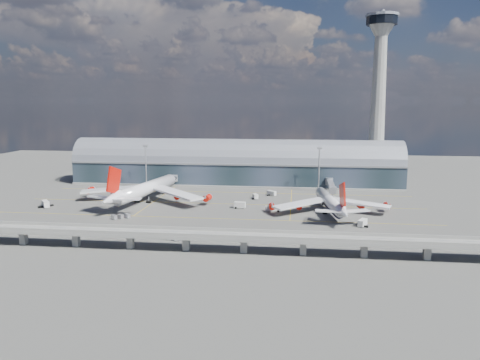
# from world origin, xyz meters

# --- Properties ---
(ground) EXTENTS (500.00, 500.00, 0.00)m
(ground) POSITION_xyz_m (0.00, 0.00, 0.00)
(ground) COLOR #474744
(ground) RESTS_ON ground
(taxi_lines) EXTENTS (200.00, 80.12, 0.01)m
(taxi_lines) POSITION_xyz_m (0.00, 22.11, 0.01)
(taxi_lines) COLOR gold
(taxi_lines) RESTS_ON ground
(terminal) EXTENTS (200.00, 30.00, 28.00)m
(terminal) POSITION_xyz_m (0.00, 77.99, 11.34)
(terminal) COLOR #1D2A30
(terminal) RESTS_ON ground
(control_tower) EXTENTS (19.00, 19.00, 103.00)m
(control_tower) POSITION_xyz_m (85.00, 83.00, 51.64)
(control_tower) COLOR gray
(control_tower) RESTS_ON ground
(guideway) EXTENTS (220.00, 8.50, 7.20)m
(guideway) POSITION_xyz_m (-0.00, -55.00, 5.29)
(guideway) COLOR gray
(guideway) RESTS_ON ground
(floodlight_mast_left) EXTENTS (3.00, 0.70, 25.70)m
(floodlight_mast_left) POSITION_xyz_m (-50.00, 55.00, 13.63)
(floodlight_mast_left) COLOR gray
(floodlight_mast_left) RESTS_ON ground
(floodlight_mast_right) EXTENTS (3.00, 0.70, 25.70)m
(floodlight_mast_right) POSITION_xyz_m (50.00, 55.00, 13.63)
(floodlight_mast_right) COLOR gray
(floodlight_mast_right) RESTS_ON ground
(airliner_left) EXTENTS (70.47, 74.18, 22.68)m
(airliner_left) POSITION_xyz_m (-39.63, 19.63, 6.48)
(airliner_left) COLOR white
(airliner_left) RESTS_ON ground
(airliner_right) EXTENTS (56.64, 59.24, 18.82)m
(airliner_right) POSITION_xyz_m (53.17, 6.69, 4.88)
(airliner_right) COLOR white
(airliner_right) RESTS_ON ground
(jet_bridge_left) EXTENTS (4.40, 28.00, 7.25)m
(jet_bridge_left) POSITION_xyz_m (-35.69, 53.12, 5.18)
(jet_bridge_left) COLOR gray
(jet_bridge_left) RESTS_ON ground
(jet_bridge_right) EXTENTS (4.40, 32.00, 7.25)m
(jet_bridge_right) POSITION_xyz_m (56.44, 51.18, 5.18)
(jet_bridge_right) COLOR gray
(jet_bridge_right) RESTS_ON ground
(service_truck_0) EXTENTS (6.68, 7.40, 3.12)m
(service_truck_0) POSITION_xyz_m (-83.55, 2.09, 1.61)
(service_truck_0) COLOR silver
(service_truck_0) RESTS_ON ground
(service_truck_1) EXTENTS (5.60, 3.12, 3.11)m
(service_truck_1) POSITION_xyz_m (10.68, 11.00, 1.57)
(service_truck_1) COLOR silver
(service_truck_1) RESTS_ON ground
(service_truck_2) EXTENTS (7.55, 3.64, 2.64)m
(service_truck_2) POSITION_xyz_m (26.95, 6.53, 1.37)
(service_truck_2) COLOR silver
(service_truck_2) RESTS_ON ground
(service_truck_3) EXTENTS (4.65, 6.38, 2.89)m
(service_truck_3) POSITION_xyz_m (64.84, -15.42, 1.48)
(service_truck_3) COLOR silver
(service_truck_3) RESTS_ON ground
(service_truck_4) EXTENTS (3.60, 5.02, 2.65)m
(service_truck_4) POSITION_xyz_m (16.20, 33.64, 1.34)
(service_truck_4) COLOR silver
(service_truck_4) RESTS_ON ground
(service_truck_5) EXTENTS (5.51, 4.80, 2.58)m
(service_truck_5) POSITION_xyz_m (24.12, 43.87, 1.32)
(service_truck_5) COLOR silver
(service_truck_5) RESTS_ON ground
(cargo_train_0) EXTENTS (8.21, 5.48, 1.87)m
(cargo_train_0) POSITION_xyz_m (-38.82, -15.46, 0.98)
(cargo_train_0) COLOR gray
(cargo_train_0) RESTS_ON ground
(cargo_train_1) EXTENTS (11.42, 5.61, 1.92)m
(cargo_train_1) POSITION_xyz_m (-9.87, -42.86, 1.00)
(cargo_train_1) COLOR gray
(cargo_train_1) RESTS_ON ground
(cargo_train_2) EXTENTS (6.39, 4.42, 1.47)m
(cargo_train_2) POSITION_xyz_m (74.61, -34.81, 0.77)
(cargo_train_2) COLOR gray
(cargo_train_2) RESTS_ON ground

